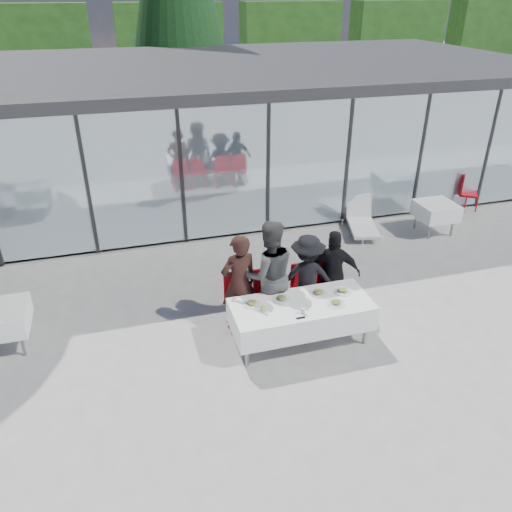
{
  "coord_description": "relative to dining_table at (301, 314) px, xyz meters",
  "views": [
    {
      "loc": [
        -2.2,
        -6.25,
        5.19
      ],
      "look_at": [
        -0.06,
        1.2,
        1.0
      ],
      "focal_mm": 35.0,
      "sensor_mm": 36.0,
      "label": 1
    }
  ],
  "objects": [
    {
      "name": "plate_extra",
      "position": [
        0.52,
        -0.17,
        0.24
      ],
      "size": [
        0.29,
        0.29,
        0.07
      ],
      "color": "silver",
      "rests_on": "dining_table"
    },
    {
      "name": "diner_a",
      "position": [
        -0.86,
        0.66,
        0.34
      ],
      "size": [
        0.75,
        0.75,
        1.76
      ],
      "primitive_type": "imported",
      "rotation": [
        0.0,
        0.0,
        3.34
      ],
      "color": "black",
      "rests_on": "ground"
    },
    {
      "name": "plate_c",
      "position": [
        0.37,
        0.18,
        0.24
      ],
      "size": [
        0.29,
        0.29,
        0.07
      ],
      "color": "silver",
      "rests_on": "dining_table"
    },
    {
      "name": "ground",
      "position": [
        -0.33,
        0.08,
        -0.54
      ],
      "size": [
        90.0,
        90.0,
        0.0
      ],
      "primitive_type": "plane",
      "color": "#A19E99",
      "rests_on": "ground"
    },
    {
      "name": "diner_chair_c",
      "position": [
        0.34,
        0.75,
        -0.0
      ],
      "size": [
        0.44,
        0.44,
        0.97
      ],
      "color": "#B00B15",
      "rests_on": "ground"
    },
    {
      "name": "spare_chair_a",
      "position": [
        6.07,
        4.05,
        -0.0
      ],
      "size": [
        0.61,
        0.61,
        0.97
      ],
      "color": "#B00B15",
      "rests_on": "ground"
    },
    {
      "name": "plate_a",
      "position": [
        -0.76,
        0.18,
        0.24
      ],
      "size": [
        0.29,
        0.29,
        0.07
      ],
      "color": "silver",
      "rests_on": "dining_table"
    },
    {
      "name": "diner_chair_d",
      "position": [
        0.83,
        0.75,
        -0.0
      ],
      "size": [
        0.44,
        0.44,
        0.97
      ],
      "color": "#B00B15",
      "rests_on": "ground"
    },
    {
      "name": "dining_table",
      "position": [
        0.0,
        0.0,
        0.0
      ],
      "size": [
        2.26,
        0.96,
        0.75
      ],
      "color": "white",
      "rests_on": "ground"
    },
    {
      "name": "juice_bottle",
      "position": [
        -0.67,
        -0.07,
        0.28
      ],
      "size": [
        0.06,
        0.06,
        0.14
      ],
      "primitive_type": "cylinder",
      "color": "#7DB34A",
      "rests_on": "dining_table"
    },
    {
      "name": "diner_d",
      "position": [
        0.83,
        0.66,
        0.26
      ],
      "size": [
        1.2,
        1.2,
        1.6
      ],
      "primitive_type": "imported",
      "rotation": [
        0.0,
        0.0,
        2.8
      ],
      "color": "black",
      "rests_on": "ground"
    },
    {
      "name": "diner_chair_a",
      "position": [
        -0.86,
        0.75,
        -0.0
      ],
      "size": [
        0.44,
        0.44,
        0.97
      ],
      "color": "#B00B15",
      "rests_on": "ground"
    },
    {
      "name": "spare_table_left",
      "position": [
        -4.64,
        1.17,
        0.02
      ],
      "size": [
        0.86,
        0.86,
        0.74
      ],
      "color": "white",
      "rests_on": "ground"
    },
    {
      "name": "pavilion",
      "position": [
        1.67,
        8.25,
        1.61
      ],
      "size": [
        14.8,
        8.8,
        3.44
      ],
      "color": "gray",
      "rests_on": "ground"
    },
    {
      "name": "lounger",
      "position": [
        2.92,
        3.64,
        -0.28
      ],
      "size": [
        0.94,
        1.44,
        0.72
      ],
      "color": "white",
      "rests_on": "ground"
    },
    {
      "name": "spare_table_right",
      "position": [
        4.53,
        3.06,
        0.02
      ],
      "size": [
        0.86,
        0.86,
        0.74
      ],
      "color": "white",
      "rests_on": "ground"
    },
    {
      "name": "plate_b",
      "position": [
        -0.27,
        0.19,
        0.24
      ],
      "size": [
        0.29,
        0.29,
        0.07
      ],
      "color": "silver",
      "rests_on": "dining_table"
    },
    {
      "name": "plate_d",
      "position": [
        0.77,
        0.13,
        0.24
      ],
      "size": [
        0.29,
        0.29,
        0.07
      ],
      "color": "silver",
      "rests_on": "dining_table"
    },
    {
      "name": "treeline",
      "position": [
        -2.33,
        28.08,
        1.66
      ],
      "size": [
        62.5,
        2.0,
        4.4
      ],
      "color": "#183C13",
      "rests_on": "ground"
    },
    {
      "name": "spare_chair_b",
      "position": [
        6.08,
        4.24,
        -0.0
      ],
      "size": [
        0.54,
        0.54,
        0.97
      ],
      "color": "#B00B15",
      "rests_on": "ground"
    },
    {
      "name": "diner_chair_b",
      "position": [
        -0.34,
        0.75,
        -0.0
      ],
      "size": [
        0.44,
        0.44,
        0.97
      ],
      "color": "#B00B15",
      "rests_on": "ground"
    },
    {
      "name": "diner_c",
      "position": [
        0.34,
        0.66,
        0.25
      ],
      "size": [
        1.25,
        1.25,
        1.58
      ],
      "primitive_type": "imported",
      "rotation": [
        0.0,
        0.0,
        2.88
      ],
      "color": "black",
      "rests_on": "ground"
    },
    {
      "name": "drinking_glasses",
      "position": [
        -0.08,
        -0.28,
        0.26
      ],
      "size": [
        0.07,
        0.07,
        0.1
      ],
      "color": "silver",
      "rests_on": "dining_table"
    },
    {
      "name": "folded_eyeglasses",
      "position": [
        -0.16,
        -0.38,
        0.22
      ],
      "size": [
        0.14,
        0.03,
        0.01
      ],
      "primitive_type": "cube",
      "color": "black",
      "rests_on": "dining_table"
    },
    {
      "name": "diner_b",
      "position": [
        -0.34,
        0.66,
        0.43
      ],
      "size": [
        0.99,
        0.99,
        1.93
      ],
      "primitive_type": "imported",
      "rotation": [
        0.0,
        0.0,
        3.09
      ],
      "color": "#4A4A4A",
      "rests_on": "ground"
    }
  ]
}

